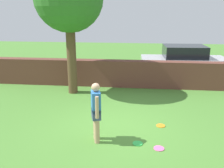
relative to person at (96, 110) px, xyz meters
name	(u,v)px	position (x,y,z in m)	size (l,w,h in m)	color
ground_plane	(114,127)	(0.39, 0.87, -0.90)	(40.00, 40.00, 0.00)	#4C8433
brick_wall	(91,73)	(-1.11, 5.03, -0.29)	(13.51, 0.50, 1.21)	brown
person	(96,110)	(0.00, 0.00, 0.00)	(0.31, 0.52, 1.62)	tan
car	(184,63)	(3.32, 6.57, -0.04)	(4.28, 2.08, 1.72)	#B7B7BC
frisbee_pink	(159,148)	(1.65, -0.24, -0.89)	(0.27, 0.27, 0.02)	pink
frisbee_green	(138,143)	(1.11, -0.05, -0.89)	(0.27, 0.27, 0.02)	green
frisbee_orange	(161,126)	(1.80, 1.07, -0.89)	(0.27, 0.27, 0.02)	orange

